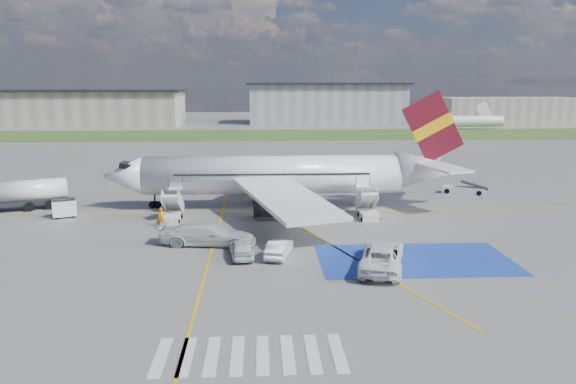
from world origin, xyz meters
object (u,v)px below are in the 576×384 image
at_px(van_white_b, 207,231).
at_px(car_silver_a, 241,248).
at_px(airliner, 287,175).
at_px(gpu_cart, 64,209).
at_px(fuel_tanker, 21,198).
at_px(van_white_a, 382,251).
at_px(belt_loader, 464,190).
at_px(car_silver_b, 279,248).

bearing_deg(van_white_b, car_silver_a, -132.25).
xyz_separation_m(airliner, gpu_cart, (-21.46, -3.43, -2.59)).
bearing_deg(fuel_tanker, van_white_a, -54.72).
xyz_separation_m(fuel_tanker, belt_loader, (47.75, 5.98, -0.88)).
height_order(airliner, belt_loader, airliner).
relative_size(fuel_tanker, car_silver_a, 2.19).
distance_m(fuel_tanker, car_silver_b, 30.58).
height_order(fuel_tanker, belt_loader, fuel_tanker).
bearing_deg(belt_loader, gpu_cart, -144.33).
relative_size(fuel_tanker, belt_loader, 1.72).
distance_m(van_white_a, van_white_b, 14.07).
relative_size(airliner, gpu_cart, 14.93).
bearing_deg(van_white_a, airliner, -58.32).
height_order(car_silver_a, van_white_a, van_white_a).
bearing_deg(belt_loader, airliner, -140.77).
bearing_deg(car_silver_b, fuel_tanker, -19.96).
bearing_deg(gpu_cart, belt_loader, -8.86).
bearing_deg(fuel_tanker, car_silver_a, -60.35).
xyz_separation_m(gpu_cart, belt_loader, (42.35, 9.49, -0.42)).
relative_size(fuel_tanker, car_silver_b, 2.20).
xyz_separation_m(car_silver_a, van_white_b, (-2.77, 3.36, 0.43)).
height_order(gpu_cart, belt_loader, gpu_cart).
xyz_separation_m(fuel_tanker, van_white_b, (19.89, -13.54, -0.13)).
distance_m(fuel_tanker, gpu_cart, 6.46).
height_order(car_silver_b, van_white_b, van_white_b).
bearing_deg(airliner, belt_loader, 16.20).
xyz_separation_m(belt_loader, car_silver_b, (-22.28, -22.89, 0.29)).
xyz_separation_m(gpu_cart, van_white_b, (14.49, -10.02, 0.33)).
distance_m(airliner, car_silver_a, 17.53).
height_order(airliner, fuel_tanker, airliner).
height_order(gpu_cart, van_white_b, van_white_b).
distance_m(airliner, van_white_b, 15.31).
height_order(van_white_a, van_white_b, van_white_a).
distance_m(airliner, fuel_tanker, 26.94).
xyz_separation_m(gpu_cart, car_silver_a, (17.26, -13.38, -0.11)).
distance_m(airliner, belt_loader, 21.96).
bearing_deg(fuel_tanker, van_white_b, -57.90).
distance_m(car_silver_b, van_white_a, 7.62).
bearing_deg(airliner, car_silver_b, -94.70).
distance_m(gpu_cart, van_white_a, 31.60).
relative_size(airliner, car_silver_a, 9.03).
bearing_deg(van_white_a, fuel_tanker, -15.71).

